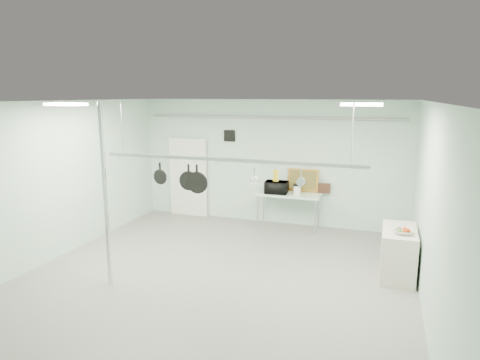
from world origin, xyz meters
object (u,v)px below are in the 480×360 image
(fruit_bowl, at_px, (403,232))
(skillet_right, at_px, (197,179))
(skillet_mid, at_px, (189,177))
(chrome_pole, at_px, (105,196))
(prep_table, at_px, (289,196))
(pot_rack, at_px, (227,158))
(coffee_canister, at_px, (297,190))
(skillet_left, at_px, (160,173))
(microwave, at_px, (276,187))
(side_cabinet, at_px, (398,253))

(fruit_bowl, bearing_deg, skillet_right, -166.79)
(skillet_mid, bearing_deg, chrome_pole, -150.93)
(prep_table, distance_m, pot_rack, 3.61)
(coffee_canister, xyz_separation_m, skillet_left, (-1.96, -3.21, 0.87))
(prep_table, bearing_deg, fruit_bowl, -43.45)
(prep_table, bearing_deg, microwave, -158.94)
(coffee_canister, distance_m, skillet_left, 3.85)
(chrome_pole, relative_size, prep_table, 2.00)
(pot_rack, distance_m, skillet_right, 0.71)
(side_cabinet, relative_size, skillet_mid, 2.46)
(chrome_pole, distance_m, skillet_right, 1.61)
(coffee_canister, distance_m, fruit_bowl, 3.35)
(prep_table, height_order, skillet_right, skillet_right)
(skillet_left, distance_m, skillet_mid, 0.59)
(skillet_mid, bearing_deg, coffee_canister, 58.01)
(side_cabinet, relative_size, fruit_bowl, 3.69)
(microwave, bearing_deg, skillet_left, 61.90)
(pot_rack, height_order, microwave, pot_rack)
(microwave, bearing_deg, chrome_pole, 60.02)
(prep_table, relative_size, fruit_bowl, 4.93)
(pot_rack, relative_size, skillet_mid, 9.84)
(side_cabinet, distance_m, skillet_left, 4.65)
(skillet_right, bearing_deg, prep_table, 71.33)
(pot_rack, bearing_deg, prep_table, 83.09)
(pot_rack, height_order, skillet_right, pot_rack)
(microwave, height_order, skillet_left, skillet_left)
(fruit_bowl, height_order, skillet_mid, skillet_mid)
(prep_table, height_order, skillet_mid, skillet_mid)
(prep_table, bearing_deg, coffee_canister, -22.72)
(coffee_canister, relative_size, skillet_right, 0.42)
(pot_rack, height_order, skillet_mid, pot_rack)
(chrome_pole, height_order, side_cabinet, chrome_pole)
(pot_rack, height_order, fruit_bowl, pot_rack)
(prep_table, bearing_deg, side_cabinet, -40.79)
(microwave, bearing_deg, fruit_bowl, 137.05)
(side_cabinet, bearing_deg, skillet_mid, -163.42)
(skillet_right, bearing_deg, coffee_canister, 67.24)
(pot_rack, bearing_deg, skillet_left, 180.00)
(side_cabinet, distance_m, skillet_right, 3.94)
(coffee_canister, height_order, skillet_mid, skillet_mid)
(coffee_canister, bearing_deg, prep_table, 157.28)
(fruit_bowl, bearing_deg, microwave, 140.82)
(microwave, distance_m, skillet_right, 3.35)
(prep_table, xyz_separation_m, skillet_mid, (-1.14, -3.30, 1.01))
(microwave, xyz_separation_m, coffee_canister, (0.51, 0.02, -0.04))
(side_cabinet, relative_size, skillet_left, 3.07)
(prep_table, height_order, pot_rack, pot_rack)
(prep_table, xyz_separation_m, skillet_left, (-1.73, -3.30, 1.06))
(chrome_pole, distance_m, fruit_bowl, 5.24)
(pot_rack, distance_m, skillet_mid, 0.84)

